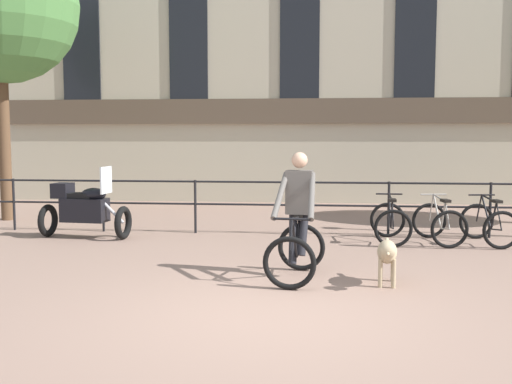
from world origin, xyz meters
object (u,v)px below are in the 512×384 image
(cyclist_with_bike, at_px, (297,222))
(parked_bicycle_near_lamp, at_px, (390,223))
(parked_motorcycle, at_px, (84,208))
(parked_bicycle_mid_left, at_px, (439,223))
(dog, at_px, (387,253))
(parked_bicycle_mid_right, at_px, (489,224))

(cyclist_with_bike, height_order, parked_bicycle_near_lamp, cyclist_with_bike)
(parked_motorcycle, height_order, parked_bicycle_mid_left, parked_motorcycle)
(dog, distance_m, parked_bicycle_mid_left, 3.44)
(cyclist_with_bike, bearing_deg, parked_bicycle_near_lamp, 67.21)
(cyclist_with_bike, height_order, parked_bicycle_mid_right, cyclist_with_bike)
(parked_bicycle_near_lamp, xyz_separation_m, parked_bicycle_mid_right, (1.72, 0.00, 0.00))
(cyclist_with_bike, bearing_deg, parked_bicycle_mid_right, 47.11)
(dog, bearing_deg, parked_bicycle_mid_right, 61.99)
(cyclist_with_bike, bearing_deg, dog, -9.86)
(parked_bicycle_near_lamp, height_order, parked_bicycle_mid_left, same)
(parked_bicycle_near_lamp, bearing_deg, cyclist_with_bike, 62.25)
(cyclist_with_bike, distance_m, parked_bicycle_mid_left, 3.78)
(parked_bicycle_mid_left, bearing_deg, parked_motorcycle, -7.05)
(parked_bicycle_mid_right, bearing_deg, parked_bicycle_near_lamp, -7.87)
(dog, height_order, parked_motorcycle, parked_motorcycle)
(dog, height_order, parked_bicycle_near_lamp, parked_bicycle_near_lamp)
(parked_bicycle_mid_left, height_order, parked_bicycle_mid_right, same)
(parked_bicycle_near_lamp, relative_size, parked_bicycle_mid_right, 0.95)
(parked_motorcycle, relative_size, parked_bicycle_mid_right, 1.43)
(cyclist_with_bike, relative_size, parked_bicycle_near_lamp, 1.51)
(dog, xyz_separation_m, parked_bicycle_mid_right, (2.14, 3.19, -0.06))
(parked_motorcycle, bearing_deg, parked_bicycle_mid_left, -83.39)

